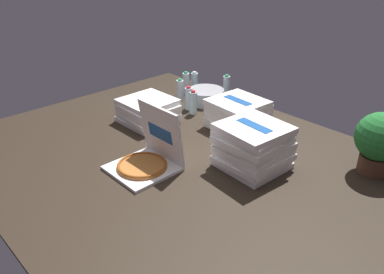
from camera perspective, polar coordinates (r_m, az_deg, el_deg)
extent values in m
cube|color=#2D2319|center=(2.68, -1.08, -3.76)|extent=(3.20, 2.40, 0.02)
cube|color=white|center=(2.59, -7.33, -4.61)|extent=(0.40, 0.40, 0.02)
cylinder|color=#B77033|center=(2.58, -7.35, -4.24)|extent=(0.33, 0.33, 0.02)
torus|color=#9C501E|center=(2.58, -7.37, -4.06)|extent=(0.33, 0.33, 0.02)
cube|color=white|center=(2.58, -4.56, 0.64)|extent=(0.40, 0.07, 0.39)
cube|color=#19519E|center=(2.58, -4.73, 0.55)|extent=(0.24, 0.02, 0.10)
cube|color=white|center=(3.18, 6.81, 1.86)|extent=(0.41, 0.41, 0.04)
cube|color=white|center=(3.14, 6.76, 2.31)|extent=(0.42, 0.42, 0.04)
cube|color=white|center=(3.15, 6.93, 3.10)|extent=(0.41, 0.41, 0.04)
cube|color=white|center=(3.13, 6.85, 3.78)|extent=(0.40, 0.40, 0.04)
cube|color=#19519E|center=(3.13, 6.87, 4.13)|extent=(0.26, 0.07, 0.00)
cube|color=white|center=(3.12, 6.87, 4.44)|extent=(0.40, 0.40, 0.04)
cube|color=white|center=(3.10, 6.73, 5.04)|extent=(0.42, 0.42, 0.04)
cube|color=#19519E|center=(3.09, 6.75, 5.40)|extent=(0.26, 0.09, 0.00)
cube|color=white|center=(2.64, 8.85, -3.90)|extent=(0.42, 0.42, 0.04)
cube|color=#19519E|center=(2.63, 8.88, -3.51)|extent=(0.26, 0.08, 0.00)
cube|color=white|center=(2.61, 8.70, -3.24)|extent=(0.40, 0.40, 0.04)
cube|color=white|center=(2.59, 9.11, -2.56)|extent=(0.42, 0.42, 0.04)
cube|color=white|center=(2.57, 9.02, -1.80)|extent=(0.41, 0.41, 0.04)
cube|color=#19519E|center=(2.56, 9.05, -1.39)|extent=(0.26, 0.08, 0.00)
cube|color=white|center=(2.57, 9.12, -0.93)|extent=(0.43, 0.43, 0.04)
cube|color=#19519E|center=(2.56, 9.16, -0.52)|extent=(0.26, 0.09, 0.00)
cube|color=white|center=(2.53, 8.92, -0.35)|extent=(0.40, 0.40, 0.04)
cube|color=white|center=(2.53, 9.06, 0.58)|extent=(0.40, 0.40, 0.04)
cube|color=white|center=(2.50, 9.11, 1.27)|extent=(0.43, 0.43, 0.04)
cube|color=#19519E|center=(2.49, 9.15, 1.70)|extent=(0.26, 0.09, 0.00)
cube|color=white|center=(3.27, -6.56, 2.62)|extent=(0.40, 0.40, 0.04)
cube|color=white|center=(3.24, -6.41, 3.13)|extent=(0.42, 0.42, 0.04)
cube|color=#19519E|center=(3.23, -6.43, 3.47)|extent=(0.26, 0.09, 0.00)
cube|color=white|center=(3.23, -6.49, 3.82)|extent=(0.41, 0.41, 0.04)
cube|color=white|center=(3.21, -6.45, 4.40)|extent=(0.40, 0.40, 0.04)
cube|color=white|center=(3.22, -6.57, 5.20)|extent=(0.40, 0.40, 0.04)
cylinder|color=#B7BABF|center=(3.63, 2.07, 6.06)|extent=(0.33, 0.33, 0.13)
cylinder|color=silver|center=(3.47, -0.51, 5.67)|extent=(0.07, 0.07, 0.20)
cylinder|color=red|center=(3.43, -0.52, 7.32)|extent=(0.04, 0.04, 0.02)
cylinder|color=white|center=(3.67, -1.76, 6.87)|extent=(0.07, 0.07, 0.20)
cylinder|color=#239951|center=(3.63, -1.79, 8.45)|extent=(0.04, 0.04, 0.02)
cylinder|color=white|center=(3.87, -0.90, 7.97)|extent=(0.07, 0.07, 0.20)
cylinder|color=#239951|center=(3.83, -0.91, 9.47)|extent=(0.04, 0.04, 0.02)
cylinder|color=silver|center=(3.79, 5.09, 7.47)|extent=(0.07, 0.07, 0.20)
cylinder|color=#239951|center=(3.76, 5.15, 9.00)|extent=(0.04, 0.04, 0.02)
cylinder|color=silver|center=(3.87, 0.37, 7.98)|extent=(0.07, 0.07, 0.20)
cylinder|color=white|center=(3.84, 0.38, 9.48)|extent=(0.04, 0.04, 0.02)
cylinder|color=silver|center=(3.37, 0.18, 5.03)|extent=(0.07, 0.07, 0.20)
cylinder|color=red|center=(3.33, 0.18, 6.72)|extent=(0.04, 0.04, 0.02)
cylinder|color=#513323|center=(2.79, 25.21, -3.53)|extent=(0.20, 0.20, 0.12)
sphere|color=#247631|center=(2.71, 26.01, 0.05)|extent=(0.31, 0.31, 0.31)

